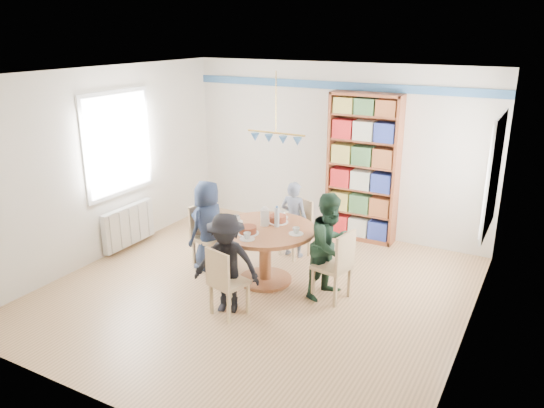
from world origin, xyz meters
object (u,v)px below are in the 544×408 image
Objects in this scene: bookshelf at (363,170)px; person_near at (227,263)px; person_left at (208,225)px; person_far at (294,219)px; dining_table at (265,242)px; radiator at (129,225)px; chair_far at (298,225)px; person_right at (331,246)px; chair_right at (337,263)px; chair_near at (224,279)px; chair_left at (206,232)px.

person_near is at bearing -101.38° from bookshelf.
person_left is 1.11× the size of person_far.
dining_table is at bearing -105.69° from bookshelf.
radiator is at bearing 21.54° from person_far.
chair_far reaches higher than radiator.
person_right is 0.58× the size of bookshelf.
person_far is at bearing 138.15° from chair_right.
dining_table is 2.20m from bookshelf.
person_far reaches higher than dining_table.
chair_near is at bearing -135.28° from chair_right.
person_left is at bearing 132.89° from chair_near.
dining_table is 0.90m from person_right.
person_left reaches higher than radiator.
person_right reaches higher than chair_right.
chair_left is 0.66× the size of person_right.
person_right reaches higher than chair_far.
bookshelf reaches higher than person_left.
person_right is at bearing -80.98° from bookshelf.
radiator is 2.53m from person_near.
radiator is at bearing 157.30° from chair_near.
person_near is at bearing -20.54° from radiator.
chair_near is at bearing -46.10° from chair_left.
chair_far is 1.37m from bookshelf.
chair_far is 0.70× the size of person_near.
chair_right is at bearing -101.29° from person_right.
dining_table is at bearing 178.46° from chair_right.
bookshelf is (0.59, 2.92, 0.52)m from person_near.
chair_near is 0.70× the size of person_near.
bookshelf is at bearing 52.10° from chair_left.
radiator is 1.14× the size of chair_left.
chair_left reaches higher than chair_far.
radiator is 2.61m from chair_near.
person_left is 2.57m from bookshelf.
person_near is (-0.91, -0.92, -0.06)m from person_right.
dining_table is 0.90m from person_left.
dining_table is 1.15× the size of person_far.
person_right reaches higher than person_far.
person_far reaches higher than chair_right.
radiator is 0.80× the size of person_left.
person_right is at bearing 50.62° from chair_near.
bookshelf reaches higher than person_near.
chair_left is at bearing 133.90° from chair_near.
bookshelf is at bearing 34.73° from radiator.
chair_left reaches higher than chair_near.
person_far is at bearing 92.85° from dining_table.
dining_table is 1.08× the size of person_near.
bookshelf is (1.47, 2.05, 0.50)m from person_left.
bookshelf reaches higher than chair_far.
person_right is 1.30m from person_near.
chair_left is 0.78× the size of person_far.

